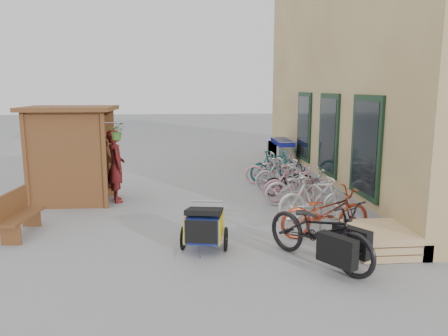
{
  "coord_description": "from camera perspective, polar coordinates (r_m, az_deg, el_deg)",
  "views": [
    {
      "loc": [
        -0.36,
        -8.49,
        2.85
      ],
      "look_at": [
        0.5,
        1.5,
        1.0
      ],
      "focal_mm": 35.0,
      "sensor_mm": 36.0,
      "label": 1
    }
  ],
  "objects": [
    {
      "name": "kiosk",
      "position": [
        11.41,
        -19.73,
        3.31
      ],
      "size": [
        2.49,
        1.65,
        2.4
      ],
      "color": "brown",
      "rests_on": "ground"
    },
    {
      "name": "cargo_bike",
      "position": [
        7.32,
        12.51,
        -8.08
      ],
      "size": [
        1.8,
        2.19,
        1.12
      ],
      "rotation": [
        0.0,
        0.0,
        0.58
      ],
      "color": "black",
      "rests_on": "ground"
    },
    {
      "name": "pallet_stack",
      "position": [
        8.27,
        19.57,
        -8.77
      ],
      "size": [
        1.0,
        1.2,
        0.4
      ],
      "color": "tan",
      "rests_on": "ground"
    },
    {
      "name": "shopping_carts",
      "position": [
        15.94,
        7.3,
        2.33
      ],
      "size": [
        0.59,
        2.36,
        1.07
      ],
      "color": "silver",
      "rests_on": "ground"
    },
    {
      "name": "bike_2",
      "position": [
        10.83,
        9.98,
        -2.42
      ],
      "size": [
        1.78,
        0.63,
        0.93
      ],
      "primitive_type": "imported",
      "rotation": [
        0.0,
        0.0,
        1.57
      ],
      "color": "silver",
      "rests_on": "ground"
    },
    {
      "name": "bike_1",
      "position": [
        9.63,
        11.79,
        -3.93
      ],
      "size": [
        1.66,
        0.53,
        0.99
      ],
      "primitive_type": "imported",
      "rotation": [
        0.0,
        0.0,
        1.61
      ],
      "color": "white",
      "rests_on": "ground"
    },
    {
      "name": "child_trailer",
      "position": [
        7.79,
        -2.59,
        -7.46
      ],
      "size": [
        0.88,
        1.42,
        0.82
      ],
      "rotation": [
        0.0,
        0.0,
        -0.17
      ],
      "color": "navy",
      "rests_on": "ground"
    },
    {
      "name": "bike_rack",
      "position": [
        11.45,
        8.63,
        -1.43
      ],
      "size": [
        0.05,
        5.35,
        0.86
      ],
      "color": "#A5A8AD",
      "rests_on": "ground"
    },
    {
      "name": "bike_5",
      "position": [
        12.2,
        7.73,
        -0.88
      ],
      "size": [
        1.57,
        0.45,
        0.94
      ],
      "primitive_type": "imported",
      "rotation": [
        0.0,
        0.0,
        1.57
      ],
      "color": "silver",
      "rests_on": "ground"
    },
    {
      "name": "person_kiosk",
      "position": [
        11.29,
        -13.92,
        0.27
      ],
      "size": [
        0.62,
        0.77,
        1.83
      ],
      "primitive_type": "imported",
      "rotation": [
        0.0,
        0.0,
        1.88
      ],
      "color": "maroon",
      "rests_on": "ground"
    },
    {
      "name": "bike_0",
      "position": [
        8.69,
        13.07,
        -5.62
      ],
      "size": [
        1.92,
        0.95,
        0.97
      ],
      "primitive_type": "imported",
      "rotation": [
        0.0,
        0.0,
        1.74
      ],
      "color": "maroon",
      "rests_on": "ground"
    },
    {
      "name": "bench",
      "position": [
        9.43,
        -25.42,
        -5.37
      ],
      "size": [
        0.53,
        1.41,
        0.87
      ],
      "rotation": [
        0.0,
        0.0,
        -0.09
      ],
      "color": "brown",
      "rests_on": "ground"
    },
    {
      "name": "bike_4",
      "position": [
        11.87,
        8.57,
        -1.58
      ],
      "size": [
        1.61,
        0.95,
        0.8
      ],
      "primitive_type": "imported",
      "rotation": [
        0.0,
        0.0,
        1.87
      ],
      "color": "black",
      "rests_on": "ground"
    },
    {
      "name": "bike_6",
      "position": [
        12.99,
        6.54,
        -0.27
      ],
      "size": [
        1.8,
        1.01,
        0.9
      ],
      "primitive_type": "imported",
      "rotation": [
        0.0,
        0.0,
        1.31
      ],
      "color": "pink",
      "rests_on": "ground"
    },
    {
      "name": "ground",
      "position": [
        8.96,
        -2.39,
        -8.1
      ],
      "size": [
        80.0,
        80.0,
        0.0
      ],
      "primitive_type": "plane",
      "color": "gray"
    },
    {
      "name": "bike_3",
      "position": [
        11.03,
        9.17,
        -2.09
      ],
      "size": [
        1.6,
        0.46,
        0.96
      ],
      "primitive_type": "imported",
      "rotation": [
        0.0,
        0.0,
        1.58
      ],
      "color": "pink",
      "rests_on": "ground"
    },
    {
      "name": "building",
      "position": [
        14.69,
        23.43,
        12.12
      ],
      "size": [
        6.07,
        13.0,
        7.0
      ],
      "color": "tan",
      "rests_on": "ground"
    },
    {
      "name": "bike_7",
      "position": [
        13.45,
        6.56,
        0.26
      ],
      "size": [
        1.68,
        0.89,
        0.97
      ],
      "primitive_type": "imported",
      "rotation": [
        0.0,
        0.0,
        1.85
      ],
      "color": "#1C6C73",
      "rests_on": "ground"
    }
  ]
}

